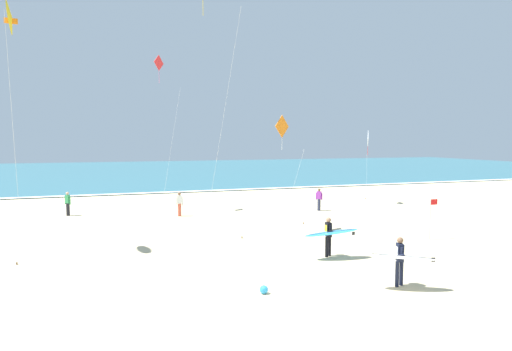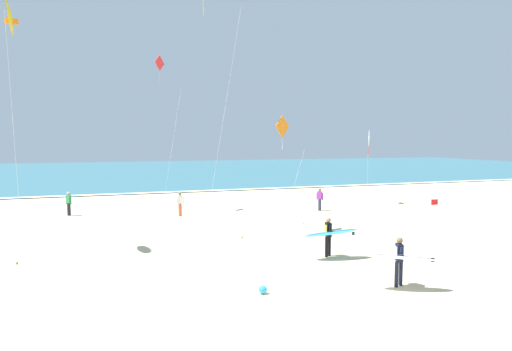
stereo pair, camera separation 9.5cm
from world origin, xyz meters
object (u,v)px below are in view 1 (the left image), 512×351
Objects in this scene: bystander_green_top at (68,204)px; bystander_white_top at (179,204)px; kite_diamond_scarlet_high at (160,70)px; bystander_purple_top at (319,199)px; kite_delta_golden_near at (11,18)px; lifeguard_flag at (431,215)px; kite_diamond_ivory_far at (368,140)px; surfer_lead at (330,233)px; surfer_trailing at (401,258)px; kite_diamond_amber_mid at (283,130)px; beach_ball at (264,290)px.

bystander_green_top is 7.44m from bystander_white_top.
bystander_purple_top is (10.61, -3.44, -9.01)m from kite_diamond_scarlet_high.
bystander_white_top is (7.89, 6.64, -9.40)m from kite_delta_golden_near.
lifeguard_flag is at bearing -81.10° from bystander_purple_top.
surfer_lead is at bearing -128.18° from kite_diamond_ivory_far.
surfer_lead is 1.51× the size of bystander_purple_top.
kite_delta_golden_near is at bearing 158.21° from surfer_lead.
kite_diamond_ivory_far is at bearing 60.55° from surfer_trailing.
kite_diamond_scarlet_high is at bearing 162.02° from bystander_purple_top.
kite_diamond_scarlet_high is at bearing 1.40° from bystander_green_top.
surfer_lead is 0.42× the size of kite_diamond_ivory_far.
bystander_purple_top is (-5.09, -1.84, -4.17)m from kite_diamond_ivory_far.
bystander_purple_top is at bearing -11.10° from bystander_green_top.
bystander_white_top is at bearing 137.36° from lifeguard_flag.
bystander_green_top is at bearing 84.59° from kite_delta_golden_near.
kite_diamond_amber_mid is at bearing -51.13° from bystander_white_top.
surfer_lead is at bearing 37.43° from beach_ball.
kite_diamond_scarlet_high is at bearing 133.08° from lifeguard_flag.
bystander_green_top is at bearing 176.21° from kite_diamond_ivory_far.
kite_diamond_amber_mid is 22.71× the size of beach_ball.
surfer_lead is 1.15× the size of lifeguard_flag.
beach_ball is (-4.02, -3.08, -0.91)m from surfer_lead.
surfer_trailing is at bearing -119.45° from kite_diamond_ivory_far.
beach_ball is at bearing -86.86° from bystander_white_top.
beach_ball is at bearing -156.83° from lifeguard_flag.
surfer_lead is at bearing -90.51° from kite_diamond_amber_mid.
kite_diamond_amber_mid is 9.12m from bystander_white_top.
kite_diamond_amber_mid reaches higher than bystander_white_top.
bystander_purple_top is at bearing 98.90° from lifeguard_flag.
bystander_green_top is at bearing 144.50° from kite_diamond_amber_mid.
bystander_white_top is (-4.88, 6.06, -4.76)m from kite_diamond_amber_mid.
lifeguard_flag reaches higher than surfer_lead.
surfer_lead is 4.02m from surfer_trailing.
bystander_green_top is at bearing 124.43° from surfer_trailing.
beach_ball is (7.84, -17.24, -0.67)m from bystander_green_top.
kite_delta_golden_near is 11.60m from kite_diamond_scarlet_high.
kite_diamond_amber_mid is 8.57m from bystander_purple_top.
bystander_green_top is at bearing 160.85° from bystander_white_top.
kite_diamond_scarlet_high reaches higher than kite_diamond_amber_mid.
kite_delta_golden_near reaches higher than kite_diamond_amber_mid.
beach_ball is at bearing -122.64° from bystander_purple_top.
kite_diamond_ivory_far reaches higher than bystander_purple_top.
surfer_trailing is 15.47m from bystander_purple_top.
bystander_white_top is (7.03, -2.44, 0.00)m from bystander_green_top.
kite_diamond_scarlet_high is 38.78× the size of beach_ball.
surfer_trailing reaches higher than bystander_purple_top.
kite_diamond_amber_mid is 4.00× the size of bystander_purple_top.
surfer_lead is 12.68m from bystander_white_top.
kite_diamond_ivory_far is at bearing 3.83° from bystander_white_top.
kite_diamond_ivory_far is 20.53× the size of beach_ball.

